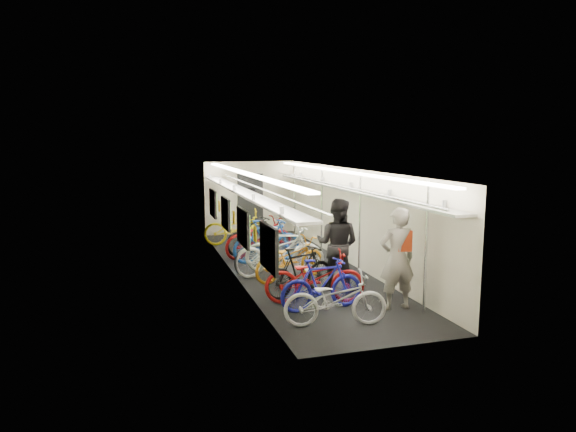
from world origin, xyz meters
TOP-DOWN VIEW (x-y plane):
  - train_car_shell at (-0.36, 0.71)m, footprint 10.00×10.00m
  - bicycle_0 at (-0.50, -3.90)m, footprint 1.82×0.92m
  - bicycle_1 at (-0.43, -3.08)m, footprint 1.64×0.58m
  - bicycle_2 at (-0.42, -2.65)m, footprint 2.01×1.05m
  - bicycle_3 at (-0.55, -2.14)m, footprint 1.74×1.03m
  - bicycle_4 at (-0.40, -0.96)m, footprint 1.94×1.20m
  - bicycle_5 at (-0.36, -0.38)m, footprint 1.92×1.21m
  - bicycle_6 at (-0.54, -0.48)m, footprint 2.19×0.96m
  - bicycle_7 at (-0.46, 0.85)m, footprint 1.90×0.78m
  - bicycle_8 at (-0.53, 1.47)m, footprint 2.13×1.26m
  - bicycle_9 at (-0.58, 1.90)m, footprint 1.78×1.01m
  - bicycle_10 at (-0.76, 3.23)m, footprint 2.10×1.04m
  - passenger_near at (0.91, -3.40)m, footprint 0.71×0.49m
  - passenger_mid at (0.35, -1.88)m, footprint 1.17×1.14m
  - backpack at (1.01, -3.44)m, footprint 0.28×0.18m

SIDE VIEW (x-z plane):
  - bicycle_0 at x=-0.50m, z-range 0.00..0.91m
  - bicycle_4 at x=-0.40m, z-range 0.00..0.96m
  - bicycle_1 at x=-0.43m, z-range 0.00..0.97m
  - bicycle_2 at x=-0.42m, z-range 0.00..1.00m
  - bicycle_3 at x=-0.55m, z-range 0.00..1.01m
  - bicycle_9 at x=-0.58m, z-range 0.00..1.03m
  - bicycle_10 at x=-0.76m, z-range 0.00..1.06m
  - bicycle_8 at x=-0.53m, z-range 0.00..1.06m
  - bicycle_7 at x=-0.46m, z-range 0.00..1.11m
  - bicycle_6 at x=-0.54m, z-range 0.00..1.11m
  - bicycle_5 at x=-0.36m, z-range 0.00..1.12m
  - passenger_near at x=0.91m, z-range 0.00..1.89m
  - passenger_mid at x=0.35m, z-range 0.00..1.90m
  - backpack at x=1.01m, z-range 1.09..1.47m
  - train_car_shell at x=-0.36m, z-range -3.34..6.66m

